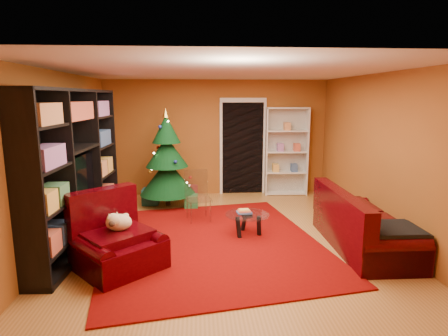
{
  "coord_description": "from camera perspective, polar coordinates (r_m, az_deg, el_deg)",
  "views": [
    {
      "loc": [
        -0.44,
        -5.73,
        2.22
      ],
      "look_at": [
        0.0,
        0.4,
        1.05
      ],
      "focal_mm": 30.0,
      "sensor_mm": 36.0,
      "label": 1
    }
  ],
  "objects": [
    {
      "name": "floor",
      "position": [
        6.17,
        0.27,
        -10.56
      ],
      "size": [
        5.0,
        5.5,
        0.05
      ],
      "primitive_type": "cube",
      "color": "#A36B30",
      "rests_on": "ground"
    },
    {
      "name": "ceiling",
      "position": [
        5.76,
        0.3,
        14.8
      ],
      "size": [
        5.0,
        5.5,
        0.05
      ],
      "primitive_type": "cube",
      "color": "silver",
      "rests_on": "wall_back"
    },
    {
      "name": "wall_back",
      "position": [
        8.57,
        -1.15,
        4.62
      ],
      "size": [
        5.0,
        0.05,
        2.6
      ],
      "primitive_type": "cube",
      "color": "#985520",
      "rests_on": "ground"
    },
    {
      "name": "wall_left",
      "position": [
        6.17,
        -23.82,
        1.27
      ],
      "size": [
        0.05,
        5.5,
        2.6
      ],
      "primitive_type": "cube",
      "color": "#985520",
      "rests_on": "ground"
    },
    {
      "name": "wall_right",
      "position": [
        6.52,
        23.01,
        1.8
      ],
      "size": [
        0.05,
        5.5,
        2.6
      ],
      "primitive_type": "cube",
      "color": "#985520",
      "rests_on": "ground"
    },
    {
      "name": "doorway",
      "position": [
        8.61,
        2.87,
        2.95
      ],
      "size": [
        1.06,
        0.6,
        2.16
      ],
      "primitive_type": null,
      "color": "black",
      "rests_on": "floor"
    },
    {
      "name": "rug",
      "position": [
        5.9,
        -2.12,
        -11.22
      ],
      "size": [
        3.82,
        4.26,
        0.02
      ],
      "primitive_type": "cube",
      "rotation": [
        0.0,
        0.0,
        0.17
      ],
      "color": "#720604",
      "rests_on": "floor"
    },
    {
      "name": "media_unit",
      "position": [
        5.98,
        -21.89,
        -0.14
      ],
      "size": [
        0.62,
        3.07,
        2.34
      ],
      "primitive_type": null,
      "rotation": [
        0.0,
        0.0,
        -0.05
      ],
      "color": "black",
      "rests_on": "floor"
    },
    {
      "name": "christmas_tree",
      "position": [
        7.71,
        -8.68,
        1.35
      ],
      "size": [
        1.18,
        1.18,
        2.01
      ],
      "primitive_type": null,
      "rotation": [
        0.0,
        0.0,
        -0.04
      ],
      "color": "black",
      "rests_on": "floor"
    },
    {
      "name": "gift_box_teal",
      "position": [
        8.03,
        -11.1,
        -4.26
      ],
      "size": [
        0.35,
        0.35,
        0.33
      ],
      "primitive_type": "cube",
      "rotation": [
        0.0,
        0.0,
        -0.06
      ],
      "color": "#1B6872",
      "rests_on": "floor"
    },
    {
      "name": "gift_box_green",
      "position": [
        7.64,
        -5.02,
        -5.1
      ],
      "size": [
        0.27,
        0.27,
        0.27
      ],
      "primitive_type": "cube",
      "rotation": [
        0.0,
        0.0,
        -0.01
      ],
      "color": "#23753C",
      "rests_on": "floor"
    },
    {
      "name": "gift_box_red",
      "position": [
        8.58,
        -5.08,
        -3.43
      ],
      "size": [
        0.31,
        0.31,
        0.24
      ],
      "primitive_type": "cube",
      "rotation": [
        0.0,
        0.0,
        -0.42
      ],
      "color": "maroon",
      "rests_on": "floor"
    },
    {
      "name": "white_bookshelf",
      "position": [
        8.63,
        9.47,
        2.47
      ],
      "size": [
        0.96,
        0.39,
        2.05
      ],
      "primitive_type": null,
      "rotation": [
        0.0,
        0.0,
        -0.05
      ],
      "color": "white",
      "rests_on": "floor"
    },
    {
      "name": "armchair",
      "position": [
        5.12,
        -15.82,
        -10.36
      ],
      "size": [
        1.48,
        1.48,
        0.82
      ],
      "primitive_type": null,
      "rotation": [
        0.0,
        0.0,
        0.72
      ],
      "color": "black",
      "rests_on": "rug"
    },
    {
      "name": "dog",
      "position": [
        5.11,
        -15.73,
        -7.98
      ],
      "size": [
        0.5,
        0.49,
        0.27
      ],
      "primitive_type": null,
      "rotation": [
        0.0,
        0.0,
        0.72
      ],
      "color": "beige",
      "rests_on": "armchair"
    },
    {
      "name": "sofa",
      "position": [
        5.97,
        20.62,
        -7.3
      ],
      "size": [
        0.95,
        2.05,
        0.88
      ],
      "primitive_type": null,
      "rotation": [
        0.0,
        0.0,
        1.56
      ],
      "color": "black",
      "rests_on": "rug"
    },
    {
      "name": "coffee_table",
      "position": [
        6.15,
        3.56,
        -8.56
      ],
      "size": [
        0.79,
        0.79,
        0.44
      ],
      "primitive_type": null,
      "rotation": [
        0.0,
        0.0,
        0.13
      ],
      "color": "gray",
      "rests_on": "rug"
    },
    {
      "name": "acrylic_chair",
      "position": [
        6.75,
        -3.9,
        -4.73
      ],
      "size": [
        0.52,
        0.55,
        0.83
      ],
      "primitive_type": null,
      "rotation": [
        0.0,
        0.0,
        0.22
      ],
      "color": "#66605B",
      "rests_on": "rug"
    }
  ]
}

